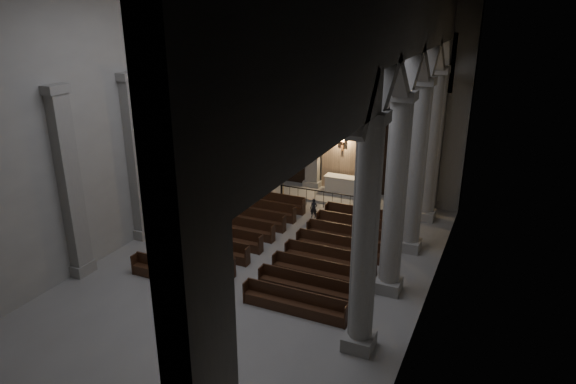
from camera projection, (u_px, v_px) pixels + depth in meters
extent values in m
plane|color=gray|center=(250.00, 279.00, 21.53)|extent=(24.00, 24.00, 0.00)
cube|color=#9C9A92|center=(346.00, 93.00, 29.70)|extent=(14.00, 0.10, 12.00)
cube|color=#9C9A92|center=(104.00, 123.00, 22.16)|extent=(0.10, 24.00, 12.00)
cube|color=#9C9A92|center=(434.00, 163.00, 16.74)|extent=(0.10, 24.00, 12.00)
cube|color=gray|center=(260.00, 133.00, 32.33)|extent=(0.80, 0.50, 6.40)
cube|color=gray|center=(261.00, 177.00, 33.36)|extent=(1.05, 0.70, 0.50)
cube|color=gray|center=(259.00, 99.00, 31.59)|extent=(1.00, 0.65, 0.35)
cube|color=gray|center=(313.00, 139.00, 30.94)|extent=(0.80, 0.50, 6.40)
cube|color=gray|center=(312.00, 185.00, 31.96)|extent=(1.05, 0.70, 0.50)
cube|color=gray|center=(314.00, 103.00, 30.19)|extent=(1.00, 0.65, 0.35)
cube|color=gray|center=(371.00, 145.00, 29.54)|extent=(0.80, 0.50, 6.40)
cube|color=gray|center=(368.00, 193.00, 30.57)|extent=(1.05, 0.70, 0.50)
cube|color=gray|center=(373.00, 108.00, 28.80)|extent=(1.00, 0.65, 0.35)
cube|color=gray|center=(435.00, 152.00, 28.15)|extent=(0.80, 0.50, 6.40)
cube|color=gray|center=(430.00, 202.00, 29.17)|extent=(1.05, 0.70, 0.50)
cube|color=gray|center=(439.00, 113.00, 27.40)|extent=(1.00, 0.65, 0.35)
cube|color=black|center=(288.00, 130.00, 31.83)|extent=(2.60, 0.15, 7.00)
cube|color=#957960|center=(343.00, 135.00, 30.44)|extent=(2.60, 0.15, 7.00)
cube|color=black|center=(404.00, 142.00, 29.04)|extent=(2.60, 0.15, 7.00)
cube|color=black|center=(344.00, 58.00, 28.58)|extent=(12.00, 0.50, 3.00)
cube|color=gray|center=(248.00, 111.00, 32.19)|extent=(1.60, 0.50, 9.00)
cube|color=gray|center=(452.00, 130.00, 27.39)|extent=(1.60, 0.50, 9.00)
cube|color=gray|center=(346.00, 11.00, 27.71)|extent=(14.00, 0.50, 3.00)
plane|color=#FCDF71|center=(343.00, 136.00, 30.41)|extent=(1.50, 0.00, 1.50)
cube|color=#55321D|center=(343.00, 136.00, 30.33)|extent=(0.13, 0.08, 1.80)
cube|color=#55321D|center=(343.00, 130.00, 30.21)|extent=(1.10, 0.08, 0.13)
cube|color=tan|center=(342.00, 137.00, 30.30)|extent=(0.26, 0.10, 0.60)
sphere|color=tan|center=(343.00, 130.00, 30.16)|extent=(0.17, 0.17, 0.17)
cylinder|color=tan|center=(339.00, 130.00, 30.27)|extent=(0.45, 0.08, 0.08)
cylinder|color=tan|center=(347.00, 131.00, 30.07)|extent=(0.45, 0.08, 0.08)
cube|color=gray|center=(425.00, 215.00, 27.43)|extent=(1.00, 1.00, 0.50)
cylinder|color=gray|center=(432.00, 147.00, 26.13)|extent=(0.70, 0.70, 7.50)
cube|color=gray|center=(440.00, 70.00, 24.79)|extent=(0.95, 0.95, 0.35)
cube|color=gray|center=(409.00, 245.00, 24.01)|extent=(1.00, 1.00, 0.50)
cylinder|color=gray|center=(416.00, 169.00, 22.71)|extent=(0.70, 0.70, 7.50)
cube|color=gray|center=(424.00, 81.00, 21.37)|extent=(0.95, 0.95, 0.35)
cube|color=gray|center=(388.00, 285.00, 20.59)|extent=(1.00, 1.00, 0.50)
cylinder|color=gray|center=(395.00, 198.00, 19.29)|extent=(0.70, 0.70, 7.50)
cube|color=gray|center=(403.00, 95.00, 17.96)|extent=(0.95, 0.95, 0.35)
cube|color=gray|center=(359.00, 341.00, 17.18)|extent=(1.00, 1.00, 0.50)
cylinder|color=gray|center=(365.00, 240.00, 15.87)|extent=(0.70, 0.70, 7.50)
cube|color=gray|center=(372.00, 117.00, 14.54)|extent=(0.95, 0.95, 0.35)
cube|color=gray|center=(399.00, 13.00, 15.72)|extent=(0.55, 24.00, 2.80)
cube|color=gray|center=(439.00, 128.00, 27.54)|extent=(0.55, 1.20, 9.20)
cube|color=gray|center=(227.00, 183.00, 32.17)|extent=(0.60, 1.00, 0.50)
cube|color=gray|center=(225.00, 125.00, 30.87)|extent=(0.50, 0.80, 7.50)
cube|color=gray|center=(222.00, 59.00, 29.54)|extent=(0.60, 1.00, 0.35)
cube|color=gray|center=(191.00, 205.00, 28.76)|extent=(0.60, 1.00, 0.50)
cube|color=gray|center=(186.00, 140.00, 27.45)|extent=(0.50, 0.80, 7.50)
cube|color=gray|center=(181.00, 66.00, 26.12)|extent=(0.60, 1.00, 0.35)
cube|color=gray|center=(144.00, 232.00, 25.34)|extent=(0.60, 1.00, 0.50)
cube|color=gray|center=(136.00, 159.00, 24.04)|extent=(0.50, 0.80, 7.50)
cube|color=gray|center=(127.00, 76.00, 22.70)|extent=(0.60, 1.00, 0.35)
cube|color=gray|center=(83.00, 268.00, 21.92)|extent=(0.60, 1.00, 0.50)
cube|color=gray|center=(70.00, 185.00, 20.62)|extent=(0.50, 0.80, 7.50)
cube|color=gray|center=(55.00, 89.00, 19.29)|extent=(0.60, 1.00, 0.35)
cube|color=gray|center=(335.00, 196.00, 30.56)|extent=(8.50, 2.60, 0.15)
cube|color=beige|center=(342.00, 185.00, 30.62)|extent=(1.94, 0.76, 1.03)
cube|color=silver|center=(342.00, 177.00, 30.43)|extent=(2.11, 0.84, 0.04)
cube|color=black|center=(324.00, 192.00, 28.61)|extent=(5.20, 0.05, 0.05)
cube|color=black|center=(282.00, 193.00, 29.79)|extent=(0.09, 0.09, 1.04)
cube|color=black|center=(368.00, 207.00, 27.77)|extent=(0.09, 0.09, 1.04)
cylinder|color=black|center=(290.00, 195.00, 29.59)|extent=(0.02, 0.02, 0.96)
cylinder|color=black|center=(298.00, 196.00, 29.39)|extent=(0.02, 0.02, 0.96)
cylinder|color=black|center=(306.00, 197.00, 29.19)|extent=(0.02, 0.02, 0.96)
cylinder|color=black|center=(315.00, 199.00, 28.99)|extent=(0.02, 0.02, 0.96)
cylinder|color=black|center=(323.00, 200.00, 28.79)|extent=(0.02, 0.02, 0.96)
cylinder|color=black|center=(332.00, 202.00, 28.59)|extent=(0.02, 0.02, 0.96)
cylinder|color=black|center=(341.00, 203.00, 28.38)|extent=(0.02, 0.02, 0.96)
cylinder|color=black|center=(350.00, 204.00, 28.18)|extent=(0.02, 0.02, 0.96)
cylinder|color=black|center=(359.00, 206.00, 27.98)|extent=(0.02, 0.02, 0.96)
cylinder|color=#AD8635|center=(283.00, 197.00, 30.62)|extent=(0.24, 0.24, 0.05)
cylinder|color=#AD8635|center=(283.00, 187.00, 30.42)|extent=(0.04, 0.04, 1.16)
cylinder|color=#AD8635|center=(283.00, 178.00, 30.22)|extent=(0.12, 0.12, 0.02)
cylinder|color=#F1E7CB|center=(283.00, 177.00, 30.18)|extent=(0.05, 0.05, 0.20)
sphere|color=#FFB759|center=(283.00, 175.00, 30.14)|extent=(0.04, 0.04, 0.04)
cylinder|color=#AD8635|center=(377.00, 211.00, 28.43)|extent=(0.28, 0.28, 0.06)
cylinder|color=#AD8635|center=(377.00, 200.00, 28.20)|extent=(0.04, 0.04, 1.32)
cylinder|color=#AD8635|center=(378.00, 189.00, 27.97)|extent=(0.14, 0.14, 0.02)
cylinder|color=#F1E7CB|center=(378.00, 187.00, 27.93)|extent=(0.06, 0.06, 0.23)
sphere|color=#FFB759|center=(378.00, 185.00, 27.88)|extent=(0.05, 0.05, 0.05)
cube|color=black|center=(270.00, 205.00, 28.82)|extent=(4.07, 0.39, 0.44)
cube|color=black|center=(272.00, 196.00, 28.82)|extent=(4.07, 0.07, 0.48)
cube|color=black|center=(239.00, 196.00, 29.53)|extent=(0.06, 0.44, 0.87)
cube|color=black|center=(304.00, 207.00, 27.95)|extent=(0.06, 0.44, 0.87)
cube|color=black|center=(363.00, 221.00, 26.73)|extent=(4.07, 0.39, 0.44)
cube|color=black|center=(365.00, 211.00, 26.72)|extent=(4.07, 0.07, 0.48)
cube|color=black|center=(327.00, 211.00, 27.44)|extent=(0.06, 0.44, 0.87)
cube|color=black|center=(402.00, 224.00, 25.86)|extent=(0.06, 0.44, 0.87)
cube|color=black|center=(260.00, 213.00, 27.73)|extent=(4.07, 0.39, 0.44)
cube|color=black|center=(261.00, 204.00, 27.73)|extent=(4.07, 0.07, 0.48)
cube|color=black|center=(227.00, 204.00, 28.44)|extent=(0.06, 0.44, 0.87)
cube|color=black|center=(294.00, 215.00, 26.86)|extent=(0.06, 0.44, 0.87)
cube|color=black|center=(356.00, 230.00, 25.64)|extent=(4.07, 0.39, 0.44)
cube|color=black|center=(357.00, 220.00, 25.63)|extent=(4.07, 0.07, 0.48)
cube|color=black|center=(318.00, 219.00, 26.35)|extent=(0.06, 0.44, 0.87)
cube|color=black|center=(396.00, 233.00, 24.77)|extent=(0.06, 0.44, 0.87)
cube|color=black|center=(249.00, 222.00, 26.64)|extent=(4.07, 0.39, 0.44)
cube|color=black|center=(250.00, 212.00, 26.64)|extent=(4.07, 0.07, 0.48)
cube|color=black|center=(215.00, 212.00, 27.35)|extent=(0.06, 0.44, 0.87)
cube|color=black|center=(284.00, 224.00, 25.78)|extent=(0.06, 0.44, 0.87)
cube|color=black|center=(348.00, 240.00, 24.55)|extent=(4.07, 0.39, 0.44)
cube|color=black|center=(349.00, 230.00, 24.54)|extent=(4.07, 0.07, 0.48)
cube|color=black|center=(308.00, 229.00, 25.26)|extent=(0.06, 0.44, 0.87)
cube|color=black|center=(390.00, 244.00, 23.68)|extent=(0.06, 0.44, 0.87)
cube|color=black|center=(236.00, 231.00, 25.55)|extent=(4.07, 0.39, 0.44)
cube|color=black|center=(238.00, 221.00, 25.55)|extent=(4.07, 0.07, 0.48)
cube|color=black|center=(202.00, 220.00, 26.26)|extent=(0.06, 0.44, 0.87)
cube|color=black|center=(273.00, 234.00, 24.69)|extent=(0.06, 0.44, 0.87)
cube|color=black|center=(339.00, 251.00, 23.46)|extent=(4.07, 0.39, 0.44)
cube|color=black|center=(341.00, 241.00, 23.46)|extent=(4.07, 0.07, 0.48)
cube|color=black|center=(298.00, 239.00, 24.17)|extent=(0.06, 0.44, 0.87)
cube|color=black|center=(383.00, 256.00, 22.59)|extent=(0.06, 0.44, 0.87)
cube|color=black|center=(223.00, 241.00, 24.46)|extent=(4.07, 0.39, 0.44)
cube|color=black|center=(225.00, 231.00, 24.46)|extent=(4.07, 0.07, 0.48)
cube|color=black|center=(187.00, 230.00, 25.17)|extent=(0.06, 0.44, 0.87)
cube|color=black|center=(261.00, 245.00, 23.60)|extent=(0.06, 0.44, 0.87)
cube|color=black|center=(329.00, 263.00, 22.37)|extent=(4.07, 0.39, 0.44)
cube|color=black|center=(331.00, 252.00, 22.37)|extent=(4.07, 0.07, 0.48)
cube|color=black|center=(287.00, 250.00, 23.08)|extent=(0.06, 0.44, 0.87)
cube|color=black|center=(375.00, 268.00, 21.50)|extent=(0.06, 0.44, 0.87)
cube|color=black|center=(208.00, 252.00, 23.37)|extent=(4.07, 0.39, 0.44)
cube|color=black|center=(210.00, 241.00, 23.37)|extent=(4.07, 0.07, 0.48)
cube|color=black|center=(171.00, 240.00, 24.08)|extent=(0.06, 0.44, 0.87)
cube|color=black|center=(247.00, 256.00, 22.51)|extent=(0.06, 0.44, 0.87)
cube|color=black|center=(319.00, 277.00, 21.28)|extent=(4.07, 0.39, 0.44)
cube|color=black|center=(321.00, 265.00, 21.28)|extent=(4.07, 0.07, 0.48)
cube|color=black|center=(275.00, 262.00, 21.99)|extent=(0.06, 0.44, 0.87)
cube|color=black|center=(367.00, 282.00, 20.41)|extent=(0.06, 0.44, 0.87)
cube|color=black|center=(192.00, 264.00, 22.28)|extent=(4.07, 0.39, 0.44)
cube|color=black|center=(194.00, 253.00, 22.28)|extent=(4.07, 0.07, 0.48)
cube|color=black|center=(154.00, 251.00, 22.99)|extent=(0.06, 0.44, 0.87)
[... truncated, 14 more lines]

